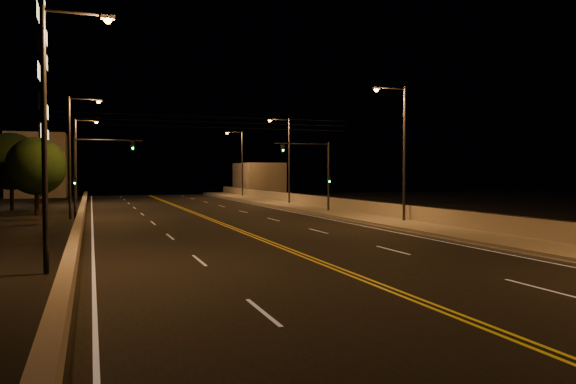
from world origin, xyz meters
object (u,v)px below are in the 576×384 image
object	(u,v)px
streetlight_1	(401,146)
streetlight_2	(287,155)
streetlight_6	(78,156)
streetlight_5	(73,149)
tree_0	(36,166)
traffic_signal_left	(88,168)
streetlight_3	(240,159)
streetlight_4	(52,121)
traffic_signal_right	(318,169)
tree_1	(11,161)

from	to	relation	value
streetlight_1	streetlight_2	world-z (taller)	same
streetlight_2	streetlight_6	bearing A→B (deg)	158.65
streetlight_5	tree_0	bearing A→B (deg)	122.65
streetlight_6	tree_0	distance (m)	14.90
streetlight_1	streetlight_2	xyz separation A→B (m)	(0.00, 23.81, 0.00)
traffic_signal_left	streetlight_1	bearing A→B (deg)	-28.96
streetlight_1	tree_0	bearing A→B (deg)	144.20
streetlight_2	tree_0	distance (m)	25.30
streetlight_3	streetlight_4	world-z (taller)	same
streetlight_6	streetlight_1	bearing A→B (deg)	-56.32
traffic_signal_left	streetlight_4	bearing A→B (deg)	-92.72
streetlight_3	streetlight_6	bearing A→B (deg)	-151.44
traffic_signal_right	traffic_signal_left	xyz separation A→B (m)	(-18.84, 0.00, 0.00)
streetlight_5	streetlight_6	distance (m)	19.28
streetlight_2	tree_0	bearing A→B (deg)	-165.93
tree_0	traffic_signal_right	bearing A→B (deg)	-15.59
streetlight_2	streetlight_6	xyz separation A→B (m)	(-21.46, 8.39, 0.00)
streetlight_5	streetlight_4	bearing A→B (deg)	-90.00
streetlight_5	traffic_signal_right	bearing A→B (deg)	-4.77
streetlight_4	streetlight_2	bearing A→B (deg)	59.18
streetlight_4	streetlight_6	distance (m)	44.36
streetlight_4	tree_0	size ratio (longest dim) A/B	1.45
streetlight_3	traffic_signal_right	size ratio (longest dim) A/B	1.51
traffic_signal_right	tree_0	bearing A→B (deg)	164.41
tree_0	streetlight_2	bearing A→B (deg)	14.07
streetlight_1	streetlight_5	size ratio (longest dim) A/B	1.00
streetlight_1	streetlight_6	bearing A→B (deg)	123.68
streetlight_1	tree_1	world-z (taller)	streetlight_1
streetlight_5	traffic_signal_right	world-z (taller)	streetlight_5
streetlight_5	tree_1	bearing A→B (deg)	115.50
streetlight_1	traffic_signal_right	world-z (taller)	streetlight_1
streetlight_3	tree_0	size ratio (longest dim) A/B	1.45
streetlight_3	streetlight_4	bearing A→B (deg)	-110.95
tree_1	tree_0	bearing A→B (deg)	-69.56
tree_1	streetlight_2	bearing A→B (deg)	-2.80
traffic_signal_right	tree_1	xyz separation A→B (m)	(-25.78, 13.89, 0.71)
streetlight_6	streetlight_3	bearing A→B (deg)	28.56
streetlight_6	traffic_signal_left	world-z (taller)	streetlight_6
streetlight_5	streetlight_3	bearing A→B (deg)	55.27
streetlight_2	traffic_signal_right	distance (m)	12.73
streetlight_5	tree_1	distance (m)	13.57
streetlight_4	tree_1	world-z (taller)	streetlight_4
traffic_signal_right	tree_0	size ratio (longest dim) A/B	0.96
streetlight_1	traffic_signal_left	xyz separation A→B (m)	(-20.35, 11.26, -1.51)
streetlight_4	traffic_signal_right	distance (m)	30.80
streetlight_1	traffic_signal_left	bearing A→B (deg)	151.04
traffic_signal_left	tree_0	distance (m)	7.64
tree_1	streetlight_1	bearing A→B (deg)	-42.66
streetlight_2	streetlight_4	world-z (taller)	same
streetlight_4	streetlight_5	distance (m)	25.09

